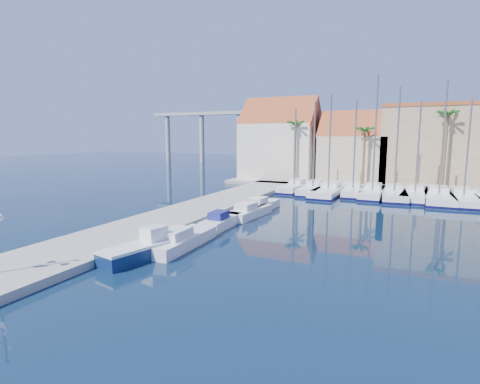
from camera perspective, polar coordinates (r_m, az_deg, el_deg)
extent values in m
plane|color=#081D32|center=(18.41, -12.58, -15.89)|extent=(260.00, 260.00, 0.00)
cube|color=gray|center=(33.80, -10.85, -4.11)|extent=(6.00, 77.00, 0.50)
cube|color=gray|center=(61.65, 24.33, 0.95)|extent=(54.00, 16.00, 0.50)
sphere|color=white|center=(22.47, -32.76, -3.27)|extent=(0.37, 0.37, 0.37)
cube|color=#0D234E|center=(24.25, -14.83, -8.92)|extent=(2.87, 5.55, 0.79)
cube|color=white|center=(24.11, -14.88, -7.82)|extent=(2.87, 5.55, 0.18)
cube|color=white|center=(24.62, -12.97, -6.24)|extent=(1.43, 1.63, 0.97)
cube|color=white|center=(26.25, -9.02, -7.39)|extent=(2.34, 6.73, 0.80)
cube|color=white|center=(25.52, -9.85, -6.24)|extent=(1.57, 2.38, 0.60)
cube|color=white|center=(31.57, -2.85, -4.58)|extent=(1.90, 5.32, 0.80)
cube|color=navy|center=(30.95, -3.28, -3.52)|extent=(1.25, 1.89, 0.60)
cube|color=white|center=(35.40, 1.40, -3.14)|extent=(2.47, 6.30, 0.80)
cube|color=white|center=(34.74, 0.92, -2.18)|extent=(1.55, 2.26, 0.60)
cube|color=white|center=(38.54, 3.20, -2.19)|extent=(2.21, 5.87, 0.80)
cube|color=white|center=(37.91, 2.84, -1.29)|extent=(1.42, 2.10, 0.60)
cube|color=white|center=(52.38, 8.41, 0.69)|extent=(2.71, 9.18, 1.00)
cube|color=#0B0C3B|center=(52.42, 8.40, 0.34)|extent=(2.77, 9.24, 0.28)
cube|color=white|center=(53.13, 8.74, 1.66)|extent=(1.76, 2.79, 0.60)
cylinder|color=slate|center=(51.49, 8.38, 6.82)|extent=(0.20, 0.20, 10.21)
cube|color=white|center=(50.92, 11.15, 0.39)|extent=(2.78, 9.75, 1.00)
cube|color=#0B0C3B|center=(50.96, 11.14, 0.04)|extent=(2.84, 9.81, 0.28)
cube|color=white|center=(51.75, 11.40, 1.41)|extent=(1.84, 2.95, 0.60)
cylinder|color=slate|center=(49.96, 11.23, 7.18)|extent=(0.20, 0.20, 11.05)
cube|color=white|center=(49.86, 13.42, 0.15)|extent=(3.10, 11.47, 1.00)
cube|color=#0B0C3B|center=(49.90, 13.41, -0.21)|extent=(3.17, 11.53, 0.28)
cube|color=white|center=(50.86, 13.73, 1.21)|extent=(2.12, 3.45, 0.60)
cylinder|color=slate|center=(48.80, 13.54, 7.49)|extent=(0.20, 0.20, 11.76)
cube|color=white|center=(50.34, 16.84, 0.10)|extent=(2.76, 8.73, 1.00)
cube|color=#0B0C3B|center=(50.38, 16.83, -0.26)|extent=(2.82, 8.79, 0.28)
cube|color=white|center=(51.08, 16.96, 1.12)|extent=(1.72, 2.67, 0.60)
cylinder|color=slate|center=(49.42, 17.10, 6.90)|extent=(0.20, 0.20, 10.96)
cube|color=white|center=(49.68, 19.55, -0.14)|extent=(2.57, 9.43, 1.00)
cube|color=#0B0C3B|center=(49.72, 19.54, -0.50)|extent=(2.63, 9.49, 0.28)
cube|color=white|center=(50.50, 19.71, 0.90)|extent=(1.75, 2.84, 0.60)
cylinder|color=slate|center=(48.71, 19.93, 8.42)|extent=(0.20, 0.20, 13.80)
cube|color=white|center=(49.69, 22.39, -0.29)|extent=(3.62, 10.77, 1.00)
cube|color=#0B0C3B|center=(49.74, 22.37, -0.65)|extent=(3.69, 10.83, 0.28)
cube|color=white|center=(50.63, 22.40, 0.78)|extent=(2.18, 3.32, 0.60)
cylinder|color=slate|center=(48.66, 22.85, 7.35)|extent=(0.20, 0.20, 12.25)
cube|color=white|center=(49.97, 25.14, -0.41)|extent=(3.52, 10.50, 1.00)
cube|color=#0B0C3B|center=(50.02, 25.12, -0.77)|extent=(3.58, 10.56, 0.28)
cube|color=white|center=(50.88, 25.29, 0.64)|extent=(2.12, 3.24, 0.60)
cylinder|color=slate|center=(48.97, 25.52, 6.23)|extent=(0.20, 0.20, 10.60)
cube|color=white|center=(49.63, 27.97, -0.65)|extent=(3.14, 11.55, 1.00)
cube|color=#0B0C3B|center=(49.68, 27.94, -1.02)|extent=(3.20, 11.62, 0.28)
cube|color=white|center=(50.66, 27.95, 0.43)|extent=(2.14, 3.48, 0.60)
cylinder|color=slate|center=(48.56, 28.58, 7.27)|extent=(0.20, 0.20, 12.73)
cube|color=white|center=(49.65, 30.79, -0.86)|extent=(3.51, 11.00, 1.00)
cube|color=#0B0C3B|center=(49.70, 30.76, -1.22)|extent=(3.57, 11.07, 0.28)
cube|color=white|center=(50.60, 30.66, 0.22)|extent=(2.18, 3.37, 0.60)
cylinder|color=slate|center=(48.63, 31.41, 5.79)|extent=(0.20, 0.20, 10.58)
cube|color=beige|center=(63.62, 6.20, 6.17)|extent=(12.00, 9.00, 9.00)
cube|color=#963F20|center=(63.60, 6.26, 10.22)|extent=(12.30, 9.00, 9.00)
cube|color=tan|center=(60.90, 16.97, 4.80)|extent=(10.00, 8.00, 7.00)
cube|color=#963F20|center=(60.79, 17.12, 8.09)|extent=(10.30, 8.00, 8.00)
cube|color=#9D7F60|center=(61.29, 27.48, 6.11)|extent=(14.00, 10.00, 11.00)
cube|color=#963F20|center=(61.41, 27.85, 11.47)|extent=(14.20, 10.20, 0.50)
cylinder|color=brown|center=(57.65, 8.38, 5.89)|extent=(0.36, 0.36, 9.00)
sphere|color=#1B5117|center=(57.62, 8.47, 10.21)|extent=(2.60, 2.60, 2.60)
cylinder|color=brown|center=(55.66, 18.32, 4.94)|extent=(0.36, 0.36, 8.00)
sphere|color=#1B5117|center=(55.59, 18.50, 8.91)|extent=(2.60, 2.60, 2.60)
cylinder|color=brown|center=(55.37, 28.73, 5.35)|extent=(0.36, 0.36, 10.00)
sphere|color=#1B5117|center=(55.40, 29.10, 10.36)|extent=(2.60, 2.60, 2.60)
cube|color=#9E9E99|center=(106.99, -2.12, 11.96)|extent=(48.00, 2.20, 0.90)
cylinder|color=#9E9E99|center=(117.22, -10.93, 8.09)|extent=(1.40, 1.40, 14.00)
cylinder|color=#9E9E99|center=(110.65, -5.83, 8.18)|extent=(1.40, 1.40, 14.00)
cylinder|color=#9E9E99|center=(105.05, -0.13, 8.21)|extent=(1.40, 1.40, 14.00)
cylinder|color=#9E9E99|center=(100.57, 6.14, 8.15)|extent=(1.40, 1.40, 14.00)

